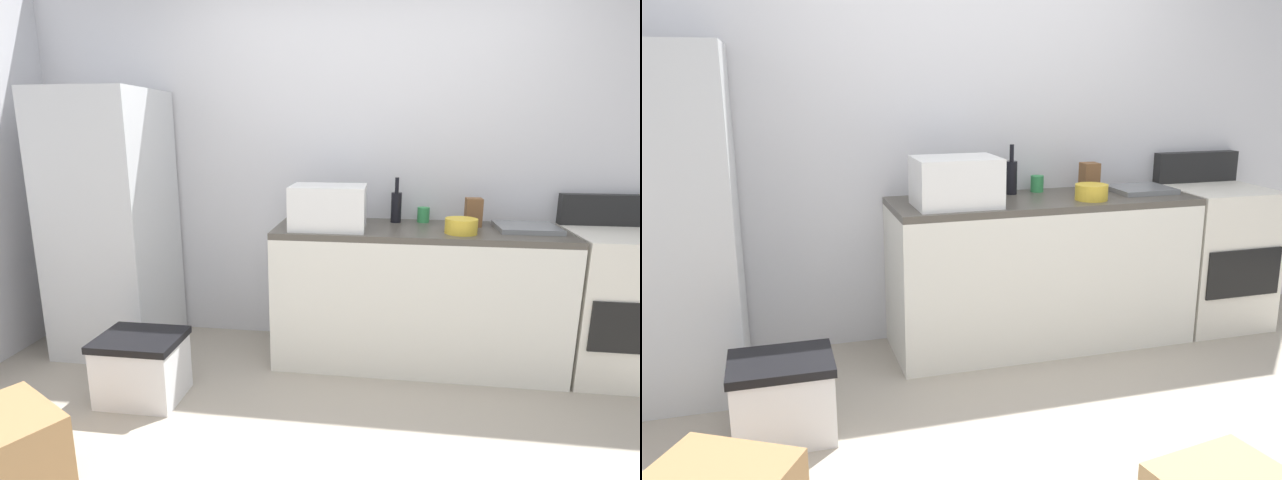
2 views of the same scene
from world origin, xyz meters
TOP-DOWN VIEW (x-y plane):
  - ground_plane at (0.00, 0.00)m, footprint 6.00×6.00m
  - wall_back at (0.00, 1.55)m, footprint 5.00×0.10m
  - kitchen_counter at (0.30, 1.20)m, footprint 1.80×0.60m
  - refrigerator at (-1.75, 1.15)m, footprint 0.68×0.66m
  - stove_oven at (1.52, 1.21)m, footprint 0.60×0.61m
  - microwave at (-0.26, 1.11)m, footprint 0.46×0.34m
  - sink_basin at (0.96, 1.22)m, footprint 0.36×0.32m
  - wine_bottle at (0.16, 1.37)m, footprint 0.07×0.07m
  - coffee_mug at (0.35, 1.40)m, footprint 0.08×0.08m
  - knife_block at (0.65, 1.31)m, footprint 0.10×0.10m
  - mixing_bowl at (0.54, 1.06)m, footprint 0.19×0.19m
  - cardboard_box_medium at (-1.46, -0.24)m, footprint 0.58×0.54m
  - storage_bin at (-1.25, 0.50)m, footprint 0.46×0.36m

SIDE VIEW (x-z plane):
  - ground_plane at x=0.00m, z-range 0.00..0.00m
  - cardboard_box_medium at x=-1.46m, z-range 0.00..0.34m
  - storage_bin at x=-1.25m, z-range 0.00..0.38m
  - kitchen_counter at x=0.30m, z-range 0.00..0.90m
  - stove_oven at x=1.52m, z-range -0.08..1.02m
  - refrigerator at x=-1.75m, z-range 0.00..1.76m
  - sink_basin at x=0.96m, z-range 0.90..0.93m
  - mixing_bowl at x=0.54m, z-range 0.90..0.99m
  - coffee_mug at x=0.35m, z-range 0.90..1.00m
  - knife_block at x=0.65m, z-range 0.90..1.08m
  - wine_bottle at x=0.16m, z-range 0.86..1.16m
  - microwave at x=-0.26m, z-range 0.90..1.17m
  - wall_back at x=0.00m, z-range 0.00..2.60m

